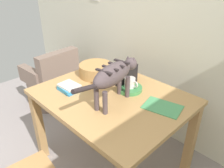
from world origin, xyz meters
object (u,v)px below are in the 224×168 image
Objects in this scene: coffee_mug at (130,83)px; wicker_armchair at (52,85)px; toaster at (125,74)px; dining_table at (112,104)px; book_stack at (69,88)px; wicker_basket at (96,70)px; magazine at (162,107)px; saucer_bowl at (130,88)px; cat at (114,75)px.

wicker_armchair is (-1.37, 0.02, -0.55)m from coffee_mug.
toaster reaches higher than coffee_mug.
book_stack reaches higher than dining_table.
wicker_basket is (-0.06, 0.35, 0.03)m from book_stack.
wicker_armchair is at bearing 165.64° from magazine.
wicker_basket is at bearing 99.10° from book_stack.
wicker_armchair is (-1.25, -0.05, -0.57)m from toaster.
saucer_bowl is at bearing -30.66° from toaster.
wicker_basket is 1.10m from wicker_armchair.
magazine is (0.31, 0.20, -0.23)m from cat.
toaster is (-0.46, 0.09, 0.08)m from magazine.
coffee_mug is 0.65× the size of toaster.
wicker_basket reaches higher than magazine.
coffee_mug reaches higher than saucer_bowl.
cat reaches higher than saucer_bowl.
saucer_bowl is 0.27× the size of wicker_armchair.
book_stack is at bearing -146.17° from dining_table.
coffee_mug is 0.34m from magazine.
dining_table is 1.38m from wicker_armchair.
dining_table is 0.42m from magazine.
book_stack is at bearing -80.90° from wicker_basket.
saucer_bowl is 1.45m from wicker_armchair.
coffee_mug is 0.41m from wicker_basket.
dining_table is at bearing -101.12° from wicker_armchair.
toaster is (0.24, 0.43, 0.06)m from book_stack.
cat reaches higher than wicker_armchair.
saucer_bowl is 0.15m from toaster.
cat is at bearing -160.20° from magazine.
wicker_armchair is at bearing 179.33° from saucer_bowl.
magazine reaches higher than dining_table.
dining_table is 4.35× the size of magazine.
magazine is at bearing -3.20° from saucer_bowl.
magazine is at bearing 19.66° from dining_table.
dining_table is 0.20m from saucer_bowl.
wicker_basket reaches higher than book_stack.
cat is 0.87× the size of wicker_armchair.
coffee_mug is at bearing 1.93° from wicker_basket.
toaster is at bearing 106.65° from dining_table.
saucer_bowl is 0.41m from wicker_basket.
coffee_mug reaches higher than magazine.
cat is 1.59m from wicker_armchair.
magazine is at bearing 26.32° from book_stack.
coffee_mug is at bearing -94.23° from wicker_armchair.
wicker_basket reaches higher than saucer_bowl.
saucer_bowl is at bearing 90.00° from cat.
wicker_armchair is at bearing 161.63° from cat.
cat is 0.46m from book_stack.
dining_table is 0.23m from coffee_mug.
toaster reaches higher than wicker_basket.
magazine is at bearing -94.74° from wicker_armchair.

